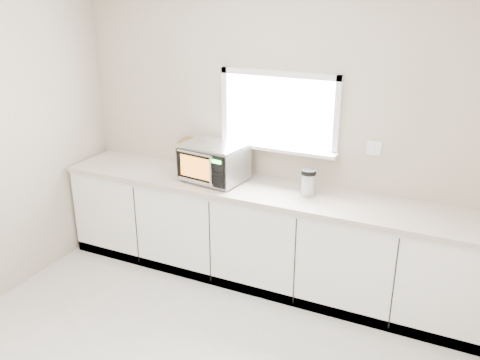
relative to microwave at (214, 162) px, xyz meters
The scene contains 7 objects.
back_wall 0.64m from the microwave, 32.60° to the left, with size 4.00×0.17×2.70m.
cabinets 0.83m from the microwave, ahead, with size 3.92×0.60×0.88m, color white.
countertop 0.53m from the microwave, ahead, with size 3.92×0.64×0.04m, color beige.
microwave is the anchor object (origin of this frame).
knife_block 0.18m from the microwave, 153.33° to the left, with size 0.15×0.26×0.35m.
cutting_board 0.50m from the microwave, 148.31° to the left, with size 0.29×0.29×0.02m, color olive.
coffee_grinder 0.88m from the microwave, ahead, with size 0.14×0.14×0.23m.
Camera 1 is at (1.57, -2.12, 2.57)m, focal length 38.00 mm.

